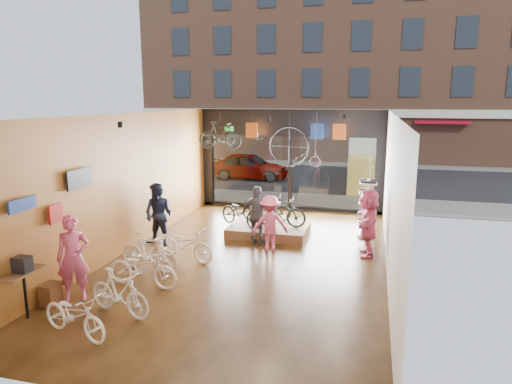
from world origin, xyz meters
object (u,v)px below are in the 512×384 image
(display_bike_mid, at_px, (281,212))
(customer_1, at_px, (159,215))
(display_platform, at_px, (269,230))
(customer_2, at_px, (258,216))
(box_truck, at_px, (372,162))
(floor_bike_4, at_px, (185,244))
(customer_3, at_px, (270,224))
(floor_bike_2, at_px, (142,268))
(customer_5, at_px, (368,222))
(display_bike_left, at_px, (241,212))
(sunglasses_rack, at_px, (367,208))
(floor_bike_0, at_px, (75,315))
(hung_bike, at_px, (220,135))
(street_car, at_px, (249,166))
(penny_farthing, at_px, (297,148))
(floor_bike_1, at_px, (119,293))
(floor_bike_3, at_px, (149,252))
(display_bike_right, at_px, (267,208))

(display_bike_mid, bearing_deg, customer_1, 122.38)
(display_platform, height_order, customer_2, customer_2)
(box_truck, height_order, customer_1, box_truck)
(floor_bike_4, relative_size, customer_3, 1.07)
(floor_bike_2, relative_size, customer_5, 0.92)
(box_truck, height_order, customer_3, box_truck)
(display_bike_left, bearing_deg, sunglasses_rack, -46.04)
(display_bike_mid, xyz_separation_m, customer_5, (2.62, -1.17, 0.15))
(floor_bike_0, distance_m, display_bike_left, 6.74)
(floor_bike_4, relative_size, hung_bike, 1.07)
(floor_bike_2, bearing_deg, street_car, 8.14)
(floor_bike_0, relative_size, penny_farthing, 0.89)
(display_bike_mid, height_order, sunglasses_rack, sunglasses_rack)
(customer_2, bearing_deg, sunglasses_rack, -146.87)
(floor_bike_1, xyz_separation_m, customer_2, (1.53, 4.97, 0.41))
(customer_1, bearing_deg, floor_bike_1, -66.64)
(floor_bike_3, distance_m, customer_5, 5.78)
(floor_bike_1, relative_size, display_platform, 0.64)
(street_car, bearing_deg, display_bike_left, -166.06)
(display_bike_mid, bearing_deg, sunglasses_rack, -74.63)
(floor_bike_1, relative_size, display_bike_left, 0.90)
(street_car, xyz_separation_m, floor_bike_0, (1.34, -16.63, -0.30))
(floor_bike_2, bearing_deg, floor_bike_3, 21.50)
(floor_bike_4, height_order, display_bike_left, display_bike_left)
(display_bike_left, distance_m, display_bike_right, 1.05)
(customer_5, bearing_deg, display_bike_mid, -117.00)
(floor_bike_1, bearing_deg, display_bike_mid, -2.73)
(customer_2, bearing_deg, customer_1, 21.35)
(box_truck, xyz_separation_m, hung_bike, (-5.25, -6.80, 1.67))
(hung_bike, bearing_deg, penny_farthing, -82.58)
(sunglasses_rack, bearing_deg, customer_5, -102.65)
(street_car, height_order, display_bike_left, street_car)
(floor_bike_0, xyz_separation_m, floor_bike_1, (0.33, 0.94, 0.05))
(display_bike_right, bearing_deg, display_bike_mid, -139.12)
(floor_bike_0, distance_m, floor_bike_2, 2.30)
(floor_bike_1, height_order, penny_farthing, penny_farthing)
(floor_bike_1, relative_size, customer_3, 0.97)
(street_car, distance_m, floor_bike_1, 15.77)
(floor_bike_3, relative_size, sunglasses_rack, 0.90)
(display_bike_mid, bearing_deg, floor_bike_2, 157.64)
(floor_bike_1, xyz_separation_m, floor_bike_2, (-0.23, 1.36, -0.02))
(box_truck, bearing_deg, display_bike_left, -113.22)
(floor_bike_1, height_order, hung_bike, hung_bike)
(floor_bike_0, height_order, hung_bike, hung_bike)
(floor_bike_2, xyz_separation_m, hung_bike, (-0.35, 6.53, 2.48))
(display_bike_left, bearing_deg, hung_bike, 63.73)
(display_platform, xyz_separation_m, display_bike_left, (-0.81, -0.36, 0.60))
(customer_2, relative_size, customer_5, 0.94)
(floor_bike_3, relative_size, display_platform, 0.68)
(display_bike_left, bearing_deg, floor_bike_3, -170.40)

